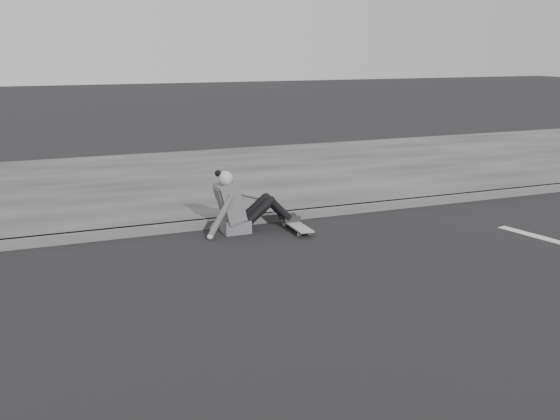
{
  "coord_description": "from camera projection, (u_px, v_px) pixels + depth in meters",
  "views": [
    {
      "loc": [
        -3.53,
        -5.59,
        2.44
      ],
      "look_at": [
        -0.79,
        1.35,
        0.5
      ],
      "focal_mm": 40.0,
      "sensor_mm": 36.0,
      "label": 1
    }
  ],
  "objects": [
    {
      "name": "sidewalk",
      "position": [
        237.0,
        176.0,
        11.93
      ],
      "size": [
        24.0,
        6.0,
        0.12
      ],
      "primitive_type": "cube",
      "color": "#3C3C3C",
      "rests_on": "ground"
    },
    {
      "name": "seated_woman",
      "position": [
        240.0,
        206.0,
        8.47
      ],
      "size": [
        1.38,
        0.46,
        0.88
      ],
      "color": "#4D4D50",
      "rests_on": "ground"
    },
    {
      "name": "ground",
      "position": [
        391.0,
        275.0,
        6.9
      ],
      "size": [
        80.0,
        80.0,
        0.0
      ],
      "primitive_type": "plane",
      "color": "black",
      "rests_on": "ground"
    },
    {
      "name": "curb",
      "position": [
        299.0,
        214.0,
        9.21
      ],
      "size": [
        24.0,
        0.16,
        0.12
      ],
      "primitive_type": "cube",
      "color": "#4A4A4A",
      "rests_on": "ground"
    },
    {
      "name": "skateboard",
      "position": [
        296.0,
        226.0,
        8.58
      ],
      "size": [
        0.2,
        0.78,
        0.09
      ],
      "color": "#969691",
      "rests_on": "ground"
    }
  ]
}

